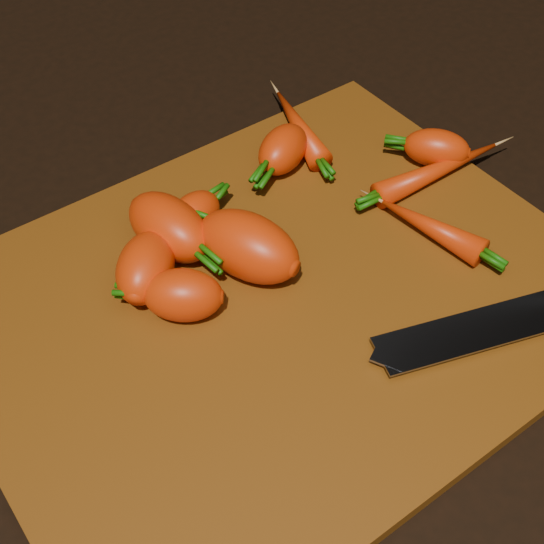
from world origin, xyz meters
TOP-DOWN VIEW (x-y plane):
  - ground at (0.00, 0.00)m, footprint 2.00×2.00m
  - cutting_board at (0.00, 0.00)m, footprint 0.50×0.40m
  - carrot_0 at (-0.08, 0.07)m, footprint 0.08×0.08m
  - carrot_1 at (-0.07, 0.03)m, footprint 0.08×0.07m
  - carrot_2 at (-0.04, 0.10)m, footprint 0.06×0.09m
  - carrot_3 at (-0.00, 0.04)m, footprint 0.08×0.11m
  - carrot_4 at (0.10, 0.13)m, footprint 0.08×0.06m
  - carrot_5 at (-0.01, 0.10)m, footprint 0.06×0.05m
  - carrot_6 at (0.22, 0.05)m, footprint 0.07×0.07m
  - carrot_7 at (0.14, 0.16)m, footprint 0.06×0.12m
  - carrot_8 at (0.20, 0.03)m, footprint 0.14×0.04m
  - carrot_9 at (0.14, -0.02)m, footprint 0.05×0.10m
  - knife at (0.14, -0.14)m, footprint 0.33×0.13m

SIDE VIEW (x-z plane):
  - ground at x=0.00m, z-range -0.01..0.00m
  - cutting_board at x=0.00m, z-range 0.00..0.01m
  - knife at x=0.14m, z-range 0.01..0.03m
  - carrot_8 at x=0.20m, z-range 0.01..0.04m
  - carrot_7 at x=0.14m, z-range 0.01..0.04m
  - carrot_9 at x=0.14m, z-range 0.01..0.04m
  - carrot_5 at x=-0.01m, z-range 0.01..0.05m
  - carrot_6 at x=0.22m, z-range 0.01..0.05m
  - carrot_4 at x=0.10m, z-range 0.01..0.05m
  - carrot_1 at x=-0.07m, z-range 0.01..0.05m
  - carrot_0 at x=-0.08m, z-range 0.01..0.06m
  - carrot_2 at x=-0.04m, z-range 0.01..0.06m
  - carrot_3 at x=0.00m, z-range 0.01..0.07m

